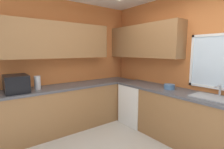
% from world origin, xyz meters
% --- Properties ---
extents(room_shell, '(4.05, 3.49, 2.70)m').
position_xyz_m(room_shell, '(-0.81, 0.55, 1.86)').
color(room_shell, '#D17238').
rests_on(room_shell, ground_plane).
extents(counter_run_left, '(0.65, 3.10, 0.90)m').
position_xyz_m(counter_run_left, '(-1.66, 0.00, 0.45)').
color(counter_run_left, olive).
rests_on(counter_run_left, ground_plane).
extents(counter_run_back, '(3.14, 0.65, 0.90)m').
position_xyz_m(counter_run_back, '(0.21, 1.37, 0.45)').
color(counter_run_back, olive).
rests_on(counter_run_back, ground_plane).
extents(dishwasher, '(0.60, 0.60, 0.85)m').
position_xyz_m(dishwasher, '(-1.00, 1.34, 0.43)').
color(dishwasher, white).
rests_on(dishwasher, ground_plane).
extents(microwave, '(0.48, 0.36, 0.29)m').
position_xyz_m(microwave, '(-1.66, -0.90, 1.04)').
color(microwave, black).
rests_on(microwave, counter_run_left).
extents(kettle, '(0.11, 0.11, 0.25)m').
position_xyz_m(kettle, '(-1.64, -0.56, 1.02)').
color(kettle, '#B7B7BC').
rests_on(kettle, counter_run_left).
extents(sink_assembly, '(0.64, 0.40, 0.19)m').
position_xyz_m(sink_assembly, '(0.55, 1.38, 0.91)').
color(sink_assembly, '#9EA0A5').
rests_on(sink_assembly, counter_run_back).
extents(bowl, '(0.19, 0.19, 0.09)m').
position_xyz_m(bowl, '(-0.22, 1.37, 0.94)').
color(bowl, '#4C7099').
rests_on(bowl, counter_run_back).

